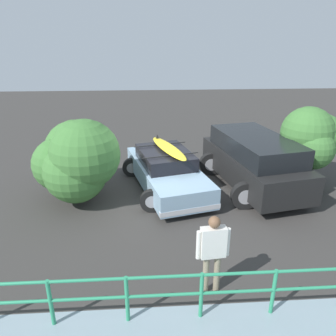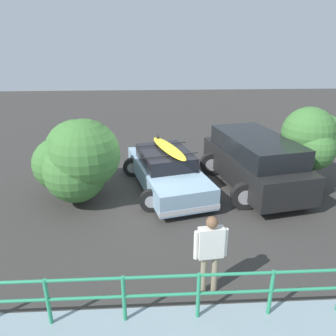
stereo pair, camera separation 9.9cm
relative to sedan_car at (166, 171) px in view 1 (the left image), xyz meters
name	(u,v)px [view 1 (the left image)]	position (x,y,z in m)	size (l,w,h in m)	color
ground_plane	(160,195)	(0.22, 0.49, -0.61)	(44.00, 44.00, 0.02)	#383533
sedan_car	(166,171)	(0.00, 0.00, 0.00)	(2.99, 4.61, 1.52)	#8CADC6
suv_car	(254,161)	(-2.82, 0.05, 0.30)	(3.16, 4.71, 1.73)	black
person_bystander	(213,248)	(-0.57, 4.75, 0.38)	(0.64, 0.24, 1.65)	gray
railing_fence	(127,292)	(1.00, 5.37, 0.00)	(7.71, 0.08, 0.93)	#2D9366
bush_near_left	(76,158)	(2.71, 0.56, 0.70)	(2.65, 2.92, 2.55)	#4C3828
bush_near_right	(312,139)	(-4.59, 0.13, 1.02)	(2.03, 1.89, 2.63)	#4C3828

